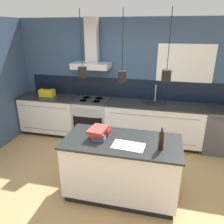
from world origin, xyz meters
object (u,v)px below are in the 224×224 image
object	(u,v)px
book_stack	(98,133)
yellow_toolbox	(47,93)
bottle_on_island	(161,141)
oven_range	(92,118)
dishwasher	(218,130)
red_supply_box	(103,131)

from	to	relation	value
book_stack	yellow_toolbox	xyz separation A→B (m)	(-1.73, 1.69, 0.00)
yellow_toolbox	bottle_on_island	bearing A→B (deg)	-34.99
bottle_on_island	book_stack	bearing A→B (deg)	171.23
oven_range	dishwasher	xyz separation A→B (m)	(2.68, 0.00, -0.00)
oven_range	yellow_toolbox	bearing A→B (deg)	179.77
bottle_on_island	red_supply_box	bearing A→B (deg)	162.12
red_supply_box	yellow_toolbox	world-z (taller)	yellow_toolbox
bottle_on_island	red_supply_box	distance (m)	0.89
bottle_on_island	yellow_toolbox	size ratio (longest dim) A/B	0.90
oven_range	book_stack	xyz separation A→B (m)	(0.66, -1.69, 0.53)
oven_range	bottle_on_island	xyz separation A→B (m)	(1.54, -1.82, 0.58)
book_stack	red_supply_box	world-z (taller)	book_stack
oven_range	dishwasher	bearing A→B (deg)	0.09
oven_range	red_supply_box	world-z (taller)	red_supply_box
bottle_on_island	yellow_toolbox	world-z (taller)	bottle_on_island
bottle_on_island	book_stack	xyz separation A→B (m)	(-0.88, 0.14, -0.05)
dishwasher	book_stack	world-z (taller)	book_stack
dishwasher	yellow_toolbox	bearing A→B (deg)	180.00
oven_range	yellow_toolbox	xyz separation A→B (m)	(-1.07, 0.00, 0.54)
dishwasher	red_supply_box	size ratio (longest dim) A/B	4.73
dishwasher	book_stack	size ratio (longest dim) A/B	2.66
bottle_on_island	red_supply_box	xyz separation A→B (m)	(-0.84, 0.27, -0.09)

